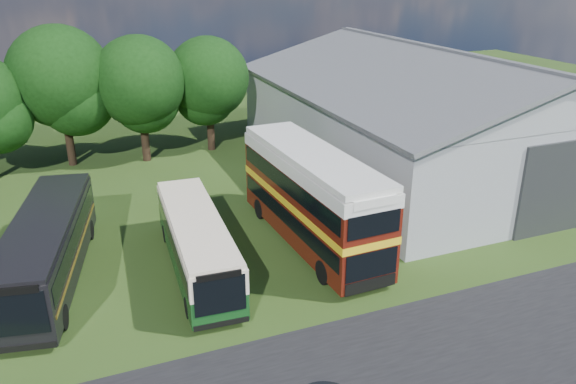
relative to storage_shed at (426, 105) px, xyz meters
name	(u,v)px	position (x,y,z in m)	size (l,w,h in m)	color
ground	(327,341)	(-15.00, -15.98, -4.17)	(120.00, 120.00, 0.00)	#243A12
asphalt_road	(442,370)	(-12.00, -18.98, -4.17)	(60.00, 8.00, 0.02)	black
storage_shed	(426,105)	(0.00, 0.00, 0.00)	(18.80, 24.80, 8.15)	gray
tree_mid	(60,77)	(-23.00, 8.82, 2.02)	(6.80, 6.80, 9.60)	black
tree_right_a	(139,81)	(-18.00, 7.82, 1.52)	(6.26, 6.26, 8.83)	black
tree_right_b	(208,78)	(-13.00, 8.62, 1.27)	(5.98, 5.98, 8.45)	black
shrub_front	(376,246)	(-9.40, -9.98, -4.17)	(1.70, 1.70, 1.70)	#194714
shrub_mid	(357,230)	(-9.40, -7.98, -4.17)	(1.60, 1.60, 1.60)	#194714
shrub_back	(340,215)	(-9.40, -5.98, -4.17)	(1.80, 1.80, 1.80)	#194714
bus_green_single	(197,243)	(-18.27, -9.11, -2.71)	(2.83, 10.02, 2.73)	black
bus_maroon_double	(312,198)	(-12.27, -8.38, -1.76)	(3.31, 11.32, 4.82)	black
bus_dark_single	(47,247)	(-24.51, -7.43, -2.54)	(4.63, 11.36, 3.05)	black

